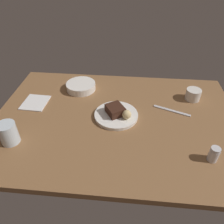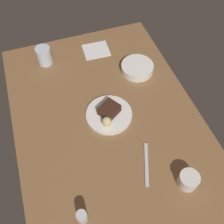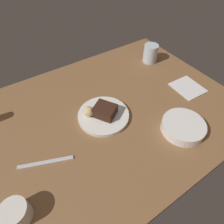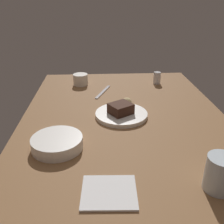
% 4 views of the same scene
% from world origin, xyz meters
% --- Properties ---
extents(dining_table, '(1.20, 0.84, 0.03)m').
position_xyz_m(dining_table, '(0.00, 0.00, 0.01)').
color(dining_table, brown).
rests_on(dining_table, ground).
extents(dessert_plate, '(0.21, 0.21, 0.02)m').
position_xyz_m(dessert_plate, '(-0.00, 0.01, 0.04)').
color(dessert_plate, white).
rests_on(dessert_plate, dining_table).
extents(chocolate_cake_slice, '(0.11, 0.11, 0.04)m').
position_xyz_m(chocolate_cake_slice, '(-0.01, 0.02, 0.07)').
color(chocolate_cake_slice, '#381E14').
rests_on(chocolate_cake_slice, dessert_plate).
extents(bread_roll, '(0.04, 0.04, 0.04)m').
position_xyz_m(bread_roll, '(0.05, -0.01, 0.07)').
color(bread_roll, '#DBC184').
rests_on(bread_roll, dessert_plate).
extents(salt_shaker, '(0.04, 0.04, 0.07)m').
position_xyz_m(salt_shaker, '(0.40, -0.22, 0.06)').
color(salt_shaker, silver).
rests_on(salt_shaker, dining_table).
extents(water_glass, '(0.08, 0.08, 0.10)m').
position_xyz_m(water_glass, '(-0.44, -0.20, 0.08)').
color(water_glass, silver).
rests_on(water_glass, dining_table).
extents(side_bowl, '(0.17, 0.17, 0.04)m').
position_xyz_m(side_bowl, '(-0.22, 0.24, 0.05)').
color(side_bowl, white).
rests_on(side_bowl, dining_table).
extents(coffee_cup, '(0.08, 0.08, 0.06)m').
position_xyz_m(coffee_cup, '(0.40, 0.20, 0.06)').
color(coffee_cup, silver).
rests_on(coffee_cup, dining_table).
extents(butter_knife, '(0.18, 0.08, 0.01)m').
position_xyz_m(butter_knife, '(0.28, 0.08, 0.03)').
color(butter_knife, silver).
rests_on(butter_knife, dining_table).
extents(folded_napkin, '(0.13, 0.15, 0.01)m').
position_xyz_m(folded_napkin, '(-0.44, 0.08, 0.03)').
color(folded_napkin, white).
rests_on(folded_napkin, dining_table).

